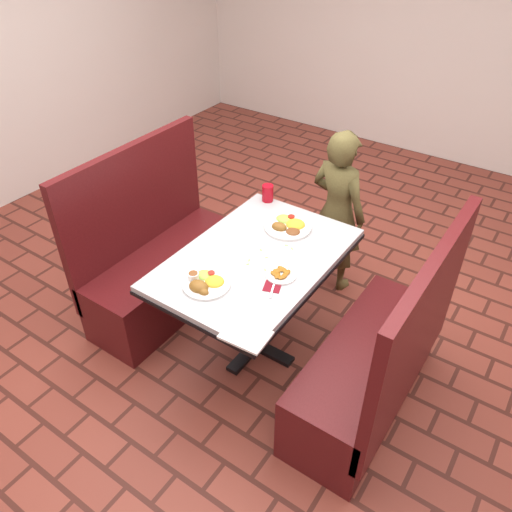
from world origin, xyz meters
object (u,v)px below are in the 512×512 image
diner_person (337,212)px  near_dinner_plate (205,281)px  dining_table (256,269)px  booth_bench_left (162,265)px  far_dinner_plate (289,224)px  booth_bench_right (375,366)px  plantain_plate (281,274)px  red_tumbler (268,193)px

diner_person → near_dinner_plate: (-0.15, -1.27, 0.17)m
dining_table → booth_bench_left: booth_bench_left is taller
dining_table → near_dinner_plate: size_ratio=4.72×
far_dinner_plate → near_dinner_plate: bearing=-95.9°
booth_bench_right → far_dinner_plate: booth_bench_right is taller
dining_table → far_dinner_plate: 0.38m
diner_person → far_dinner_plate: 0.58m
dining_table → plantain_plate: plantain_plate is taller
booth_bench_right → red_tumbler: (-1.09, 0.56, 0.48)m
near_dinner_plate → plantain_plate: (0.29, 0.30, -0.02)m
plantain_plate → diner_person: bearing=98.1°
red_tumbler → diner_person: bearing=43.6°
dining_table → plantain_plate: bearing=-18.4°
plantain_plate → booth_bench_right: bearing=6.9°
near_dinner_plate → booth_bench_right: bearing=22.9°
diner_person → red_tumbler: 0.54m
plantain_plate → red_tumbler: size_ratio=1.49×
dining_table → plantain_plate: size_ratio=7.11×
booth_bench_right → near_dinner_plate: (-0.87, -0.37, 0.45)m
booth_bench_left → booth_bench_right: size_ratio=1.00×
booth_bench_right → plantain_plate: (-0.59, -0.07, 0.43)m
booth_bench_left → far_dinner_plate: 0.98m
red_tumbler → near_dinner_plate: bearing=-77.0°
far_dinner_plate → plantain_plate: size_ratio=1.72×
booth_bench_left → red_tumbler: 0.90m
far_dinner_plate → plantain_plate: (0.21, -0.43, -0.02)m
booth_bench_right → near_dinner_plate: size_ratio=4.67×
booth_bench_right → far_dinner_plate: size_ratio=4.09×
diner_person → red_tumbler: diner_person is taller
booth_bench_left → diner_person: size_ratio=0.99×
booth_bench_right → dining_table: bearing=180.0°
dining_table → booth_bench_right: 0.86m
far_dinner_plate → diner_person: bearing=82.4°
dining_table → diner_person: diner_person is taller
booth_bench_left → plantain_plate: bearing=-4.0°
diner_person → plantain_plate: bearing=108.7°
booth_bench_left → diner_person: diner_person is taller
booth_bench_right → far_dinner_plate: 0.98m
diner_person → near_dinner_plate: 1.29m
booth_bench_left → near_dinner_plate: (0.72, -0.37, 0.45)m
booth_bench_right → plantain_plate: booth_bench_right is taller
dining_table → near_dinner_plate: near_dinner_plate is taller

